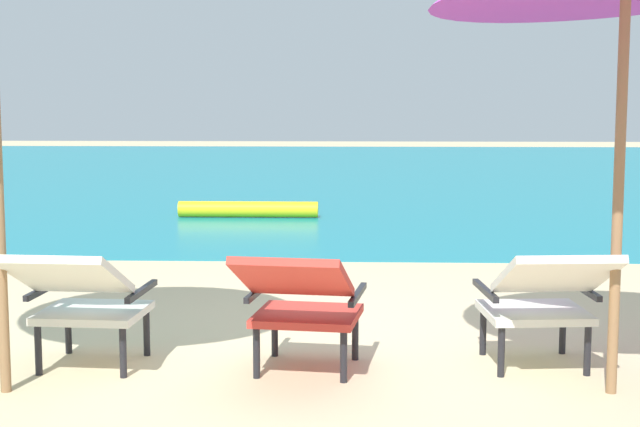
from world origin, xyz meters
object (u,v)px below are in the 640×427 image
Objects in this scene: swim_buoy at (248,209)px; lounge_chair_left at (81,296)px; lounge_chair_center at (301,299)px; lounge_chair_right at (544,296)px.

lounge_chair_left reaches higher than swim_buoy.
swim_buoy is 1.71× the size of lounge_chair_center.
lounge_chair_left and lounge_chair_right have the same top height.
lounge_chair_center is at bearing -174.51° from lounge_chair_right.
lounge_chair_right reaches higher than swim_buoy.
swim_buoy is 6.31m from lounge_chair_left.
lounge_chair_center is (1.11, -0.03, 0.00)m from lounge_chair_left.
lounge_chair_center is at bearing -1.40° from lounge_chair_left.
lounge_chair_center and lounge_chair_right have the same top height.
lounge_chair_center is 1.22m from lounge_chair_right.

